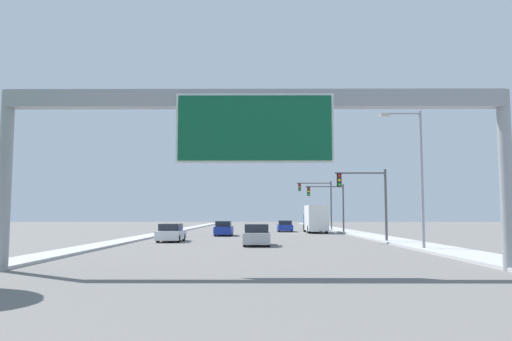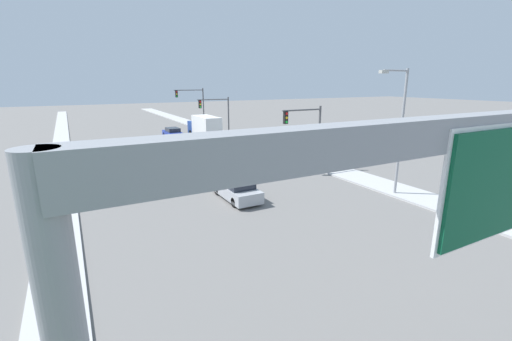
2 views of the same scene
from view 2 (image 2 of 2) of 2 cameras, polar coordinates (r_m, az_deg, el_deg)
sidewalk_right at (r=51.36m, az=-4.43°, el=5.80°), size 3.00×120.00×0.15m
median_strip_left at (r=46.96m, az=-29.72°, el=3.09°), size 2.00×120.00×0.15m
sign_gantry at (r=10.69m, az=36.73°, el=0.28°), size 20.42×0.73×7.17m
car_mid_right at (r=26.56m, az=-22.01°, el=-2.19°), size 1.83×4.52×1.45m
car_mid_center at (r=23.56m, az=-3.26°, el=-3.11°), size 1.85×4.55×1.52m
car_near_center at (r=51.36m, az=-13.73°, el=6.11°), size 1.87×4.71×1.44m
car_near_right at (r=38.00m, az=-18.97°, el=2.93°), size 1.76×4.79×1.52m
truck_box_primary at (r=48.61m, az=-8.57°, el=7.09°), size 2.31×8.08×3.30m
traffic_light_near_intersection at (r=30.80m, az=8.60°, el=7.04°), size 4.10×0.32×5.80m
traffic_light_mid_block at (r=48.10m, az=-6.28°, el=9.83°), size 4.59×0.32×5.83m
traffic_light_far_intersection at (r=57.41m, az=-10.18°, el=11.12°), size 4.87×0.32×6.88m
street_lamp_right at (r=25.28m, az=22.71°, el=7.28°), size 2.60×0.28×8.72m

